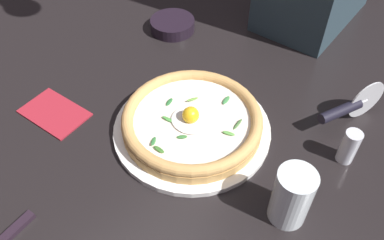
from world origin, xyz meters
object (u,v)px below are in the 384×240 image
object	(u,v)px
folded_napkin	(54,112)
side_bowl	(172,25)
pizza_cutter	(349,107)
pepper_shaker	(349,147)
pizza	(192,120)
drinking_glass	(291,199)

from	to	relation	value
folded_napkin	side_bowl	bearing A→B (deg)	-82.61
pizza_cutter	pepper_shaker	distance (m)	0.10
pizza	pizza_cutter	world-z (taller)	pizza_cutter
drinking_glass	pepper_shaker	xyz separation A→B (m)	(-0.01, -0.18, -0.01)
folded_napkin	pepper_shaker	size ratio (longest dim) A/B	1.90
drinking_glass	pizza	bearing A→B (deg)	-4.62
pizza	drinking_glass	distance (m)	0.25
side_bowl	pizza_cutter	xyz separation A→B (m)	(-0.50, -0.03, 0.03)
pizza_cutter	folded_napkin	bearing A→B (deg)	42.92
pizza_cutter	folded_napkin	size ratio (longest dim) A/B	1.13
pizza	folded_napkin	world-z (taller)	pizza
pizza	folded_napkin	bearing A→B (deg)	35.86
pizza_cutter	folded_napkin	world-z (taller)	pizza_cutter
pizza	side_bowl	distance (m)	0.36
pizza_cutter	folded_napkin	distance (m)	0.61
pepper_shaker	side_bowl	bearing A→B (deg)	-6.21
folded_napkin	pepper_shaker	xyz separation A→B (m)	(-0.50, -0.33, 0.03)
side_bowl	pizza_cutter	world-z (taller)	pizza_cutter
folded_napkin	pepper_shaker	bearing A→B (deg)	-146.38
pizza_cutter	drinking_glass	size ratio (longest dim) A/B	1.40
pizza	drinking_glass	size ratio (longest dim) A/B	2.49
drinking_glass	pepper_shaker	bearing A→B (deg)	-92.38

